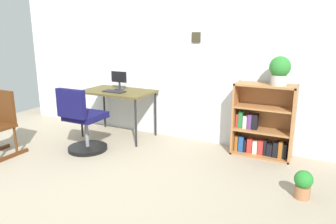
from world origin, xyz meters
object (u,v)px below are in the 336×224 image
at_px(keyboard, 114,91).
at_px(potted_plant_on_shelf, 280,70).
at_px(bookshelf_low, 262,125).
at_px(desk, 118,94).
at_px(potted_plant_floor, 303,184).
at_px(monitor, 119,80).
at_px(office_chair, 83,124).

xyz_separation_m(keyboard, potted_plant_on_shelf, (2.21, 0.27, 0.41)).
distance_m(bookshelf_low, potted_plant_on_shelf, 0.73).
bearing_deg(desk, potted_plant_floor, -15.56).
xyz_separation_m(monitor, potted_plant_floor, (2.69, -0.84, -0.70)).
distance_m(potted_plant_on_shelf, potted_plant_floor, 1.39).
bearing_deg(monitor, desk, -69.29).
distance_m(monitor, keyboard, 0.26).
height_order(monitor, potted_plant_on_shelf, potted_plant_on_shelf).
height_order(desk, keyboard, keyboard).
bearing_deg(desk, keyboard, -80.29).
xyz_separation_m(desk, potted_plant_on_shelf, (2.23, 0.16, 0.47)).
height_order(keyboard, office_chair, office_chair).
bearing_deg(potted_plant_on_shelf, monitor, -178.43).
height_order(desk, potted_plant_floor, desk).
height_order(office_chair, bookshelf_low, bookshelf_low).
height_order(keyboard, potted_plant_on_shelf, potted_plant_on_shelf).
bearing_deg(bookshelf_low, office_chair, -155.67).
relative_size(keyboard, potted_plant_floor, 1.14).
bearing_deg(potted_plant_floor, monitor, 162.72).
height_order(keyboard, bookshelf_low, bookshelf_low).
distance_m(office_chair, potted_plant_floor, 2.71).
distance_m(desk, office_chair, 0.79).
bearing_deg(potted_plant_on_shelf, keyboard, -173.01).
distance_m(office_chair, potted_plant_on_shelf, 2.55).
bearing_deg(desk, monitor, 110.71).
bearing_deg(office_chair, monitor, 89.76).
xyz_separation_m(office_chair, bookshelf_low, (2.11, 0.95, 0.03)).
bearing_deg(bookshelf_low, potted_plant_on_shelf, -17.46).
relative_size(monitor, office_chair, 0.31).
height_order(desk, bookshelf_low, bookshelf_low).
relative_size(office_chair, potted_plant_floor, 3.10).
height_order(office_chair, potted_plant_floor, office_chair).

